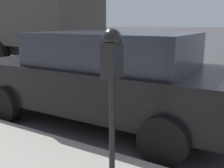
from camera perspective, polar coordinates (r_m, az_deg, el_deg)
name	(u,v)px	position (r m, az deg, el deg)	size (l,w,h in m)	color
parking_meter	(112,67)	(2.48, 0.01, 3.71)	(0.21, 0.19, 1.52)	black
car_black	(106,76)	(4.54, -1.25, 1.85)	(2.17, 4.68, 1.55)	black
dump_truck	(12,24)	(12.36, -20.98, 12.06)	(3.07, 8.21, 2.97)	black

